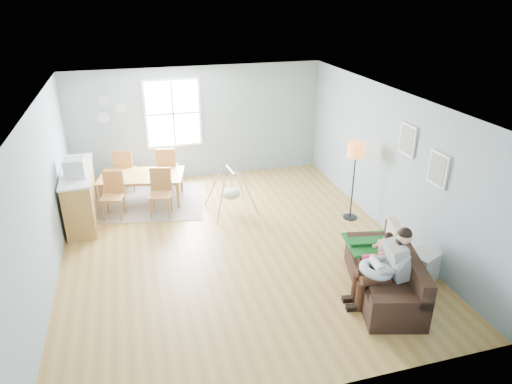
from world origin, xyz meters
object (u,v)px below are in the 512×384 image
object	(u,v)px
sofa	(387,277)
counter	(80,195)
chair_nw	(125,167)
father	(387,265)
dining_table	(143,188)
chair_se	(161,189)
chair_sw	(113,192)
chair_ne	(167,165)
baby_swing	(231,193)
toddler	(382,250)
storage_cube	(422,266)
monitor	(74,168)
floor_lamp	(356,156)

from	to	relation	value
sofa	counter	world-z (taller)	counter
chair_nw	father	bearing A→B (deg)	-56.07
dining_table	chair_se	xyz separation A→B (m)	(0.34, -0.73, 0.26)
chair_sw	chair_nw	distance (m)	1.30
chair_ne	baby_swing	distance (m)	1.93
counter	toddler	bearing A→B (deg)	-38.16
storage_cube	baby_swing	distance (m)	4.02
chair_ne	sofa	bearing A→B (deg)	-59.97
chair_sw	chair_ne	bearing A→B (deg)	42.50
baby_swing	dining_table	bearing A→B (deg)	150.42
dining_table	chair_nw	world-z (taller)	chair_nw
counter	baby_swing	bearing A→B (deg)	-8.95
chair_sw	monitor	bearing A→B (deg)	-150.41
chair_nw	counter	world-z (taller)	counter
storage_cube	chair_se	size ratio (longest dim) A/B	0.55
father	sofa	bearing A→B (deg)	50.77
sofa	father	xyz separation A→B (m)	(-0.19, -0.23, 0.40)
chair_nw	chair_sw	bearing A→B (deg)	-100.94
sofa	toddler	size ratio (longest dim) A/B	2.82
chair_sw	chair_nw	bearing A→B (deg)	79.06
toddler	chair_nw	xyz separation A→B (m)	(-3.76, 4.90, -0.06)
chair_nw	chair_se	bearing A→B (deg)	-64.86
father	monitor	world-z (taller)	monitor
father	storage_cube	xyz separation A→B (m)	(0.92, 0.40, -0.43)
floor_lamp	chair_se	size ratio (longest dim) A/B	1.63
dining_table	chair_ne	xyz separation A→B (m)	(0.60, 0.54, 0.28)
floor_lamp	chair_nw	bearing A→B (deg)	148.56
sofa	floor_lamp	distance (m)	2.72
father	floor_lamp	bearing A→B (deg)	73.42
chair_nw	chair_ne	bearing A→B (deg)	-11.48
father	dining_table	size ratio (longest dim) A/B	0.71
dining_table	counter	xyz separation A→B (m)	(-1.22, -0.53, 0.24)
storage_cube	dining_table	world-z (taller)	dining_table
dining_table	chair_sw	xyz separation A→B (m)	(-0.59, -0.55, 0.24)
floor_lamp	chair_nw	xyz separation A→B (m)	(-4.38, 2.68, -0.76)
sofa	chair_sw	bearing A→B (deg)	136.49
chair_sw	floor_lamp	bearing A→B (deg)	-16.82
baby_swing	monitor	bearing A→B (deg)	178.02
chair_nw	monitor	xyz separation A→B (m)	(-0.85, -1.62, 0.67)
chair_se	monitor	world-z (taller)	monitor
storage_cube	chair_nw	bearing A→B (deg)	132.42
storage_cube	monitor	xyz separation A→B (m)	(-5.37, 3.31, 1.02)
storage_cube	floor_lamp	bearing A→B (deg)	93.34
father	monitor	xyz separation A→B (m)	(-4.44, 3.71, 0.58)
chair_se	chair_ne	distance (m)	1.30
chair_sw	sofa	bearing A→B (deg)	-43.51
father	monitor	distance (m)	5.82
floor_lamp	chair_sw	bearing A→B (deg)	163.18
sofa	baby_swing	world-z (taller)	baby_swing
dining_table	monitor	size ratio (longest dim) A/B	4.61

